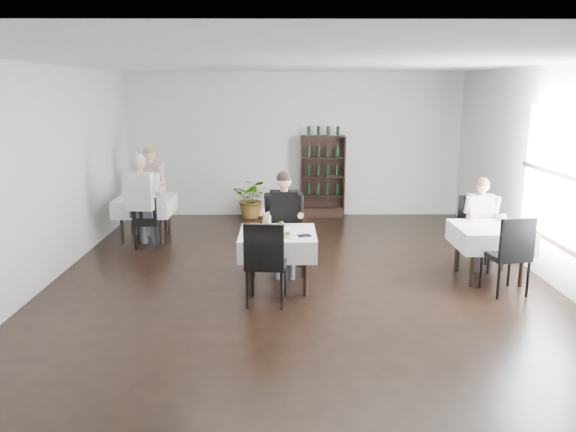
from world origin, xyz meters
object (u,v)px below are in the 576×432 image
Objects in this scene: wine_shelf at (323,177)px; main_table at (278,243)px; diner_main at (284,215)px; potted_tree at (252,198)px.

wine_shelf reaches higher than main_table.
main_table is (-0.90, -4.31, -0.23)m from wine_shelf.
diner_main is at bearing 81.85° from main_table.
main_table is 0.65m from diner_main.
wine_shelf is 1.16× the size of diner_main.
potted_tree is (-1.48, -0.11, -0.43)m from wine_shelf.
wine_shelf is 1.54m from potted_tree.
diner_main is (-0.81, -3.72, 0.03)m from wine_shelf.
wine_shelf is at bearing 78.22° from main_table.
main_table is at bearing -101.78° from wine_shelf.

